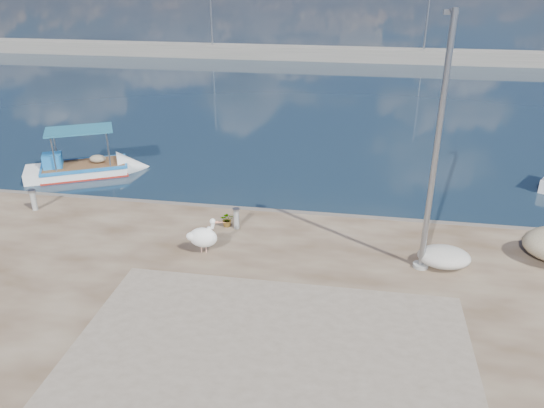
{
  "coord_description": "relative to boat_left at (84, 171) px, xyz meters",
  "views": [
    {
      "loc": [
        2.61,
        -11.64,
        8.44
      ],
      "look_at": [
        0.0,
        3.8,
        1.3
      ],
      "focal_mm": 35.0,
      "sensor_mm": 36.0,
      "label": 1
    }
  ],
  "objects": [
    {
      "name": "bollard_near",
      "position": [
        7.98,
        -4.86,
        0.7
      ],
      "size": [
        0.23,
        0.23,
        0.71
      ],
      "color": "gray",
      "rests_on": "quay"
    },
    {
      "name": "ground",
      "position": [
        9.1,
        -8.32,
        -0.19
      ],
      "size": [
        1400.0,
        1400.0,
        0.0
      ],
      "primitive_type": "plane",
      "color": "#162635",
      "rests_on": "ground"
    },
    {
      "name": "bollard_far",
      "position": [
        0.65,
        -4.67,
        0.73
      ],
      "size": [
        0.25,
        0.25,
        0.76
      ],
      "color": "gray",
      "rests_on": "quay"
    },
    {
      "name": "potted_plant",
      "position": [
        7.65,
        -4.78,
        0.57
      ],
      "size": [
        0.53,
        0.49,
        0.51
      ],
      "primitive_type": "imported",
      "rotation": [
        0.0,
        0.0,
        0.23
      ],
      "color": "#33722D",
      "rests_on": "quay"
    },
    {
      "name": "net_pile_d",
      "position": [
        14.37,
        -6.17,
        0.59
      ],
      "size": [
        1.49,
        1.12,
        0.56
      ],
      "primitive_type": "ellipsoid",
      "color": "beige",
      "rests_on": "quay"
    },
    {
      "name": "breakwater",
      "position": [
        9.1,
        31.68,
        0.42
      ],
      "size": [
        120.0,
        2.2,
        7.5
      ],
      "color": "gray",
      "rests_on": "ground"
    },
    {
      "name": "lamp_post",
      "position": [
        13.73,
        -6.34,
        3.61
      ],
      "size": [
        0.44,
        0.96,
        7.0
      ],
      "color": "gray",
      "rests_on": "quay"
    },
    {
      "name": "pelican",
      "position": [
        7.39,
        -6.59,
        0.84
      ],
      "size": [
        1.18,
        0.71,
        1.12
      ],
      "rotation": [
        0.0,
        0.0,
        0.23
      ],
      "color": "tan",
      "rests_on": "quay"
    },
    {
      "name": "quay_patch",
      "position": [
        10.1,
        -11.32,
        0.32
      ],
      "size": [
        9.0,
        7.0,
        0.01
      ],
      "primitive_type": "cube",
      "color": "gray",
      "rests_on": "quay"
    },
    {
      "name": "boat_left",
      "position": [
        0.0,
        0.0,
        0.0
      ],
      "size": [
        5.15,
        3.7,
        2.38
      ],
      "rotation": [
        0.0,
        0.0,
        0.47
      ],
      "color": "white",
      "rests_on": "ground"
    }
  ]
}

